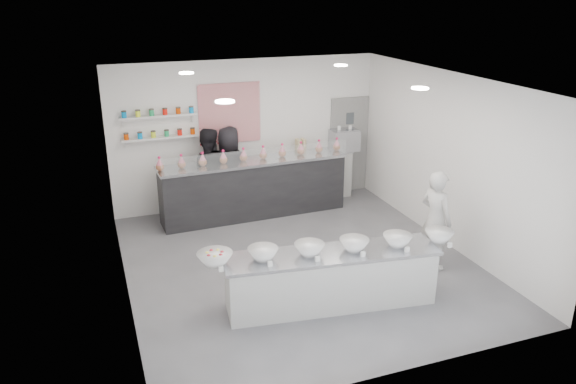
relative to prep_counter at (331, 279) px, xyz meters
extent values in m
plane|color=#515156|center=(0.04, 1.34, -0.42)|extent=(6.00, 6.00, 0.00)
plane|color=white|center=(0.04, 1.34, 2.58)|extent=(6.00, 6.00, 0.00)
plane|color=white|center=(0.04, 4.34, 1.08)|extent=(5.50, 0.00, 5.50)
plane|color=white|center=(-2.71, 1.34, 1.08)|extent=(0.00, 6.00, 6.00)
plane|color=white|center=(2.79, 1.34, 1.08)|extent=(0.00, 6.00, 6.00)
cube|color=gray|center=(2.34, 4.31, 0.63)|extent=(0.88, 0.04, 2.10)
cube|color=red|center=(-0.31, 4.31, 1.53)|extent=(1.25, 0.03, 1.20)
cube|color=silver|center=(-1.71, 4.24, 1.18)|extent=(1.45, 0.22, 0.04)
cube|color=silver|center=(-1.71, 4.24, 1.60)|extent=(1.45, 0.22, 0.04)
cylinder|color=white|center=(-1.36, 0.34, 2.56)|extent=(0.24, 0.24, 0.02)
cylinder|color=white|center=(1.44, 0.34, 2.56)|extent=(0.24, 0.24, 0.02)
cylinder|color=white|center=(-1.36, 2.94, 2.56)|extent=(0.24, 0.24, 0.02)
cylinder|color=white|center=(1.44, 2.94, 2.56)|extent=(0.24, 0.24, 0.02)
cube|color=#B3B3AE|center=(0.00, 0.00, 0.00)|extent=(3.11, 1.08, 0.83)
cube|color=black|center=(-0.04, 3.61, 0.16)|extent=(3.74, 0.81, 1.15)
cube|color=white|center=(-0.03, 3.29, 0.89)|extent=(3.66, 0.14, 0.31)
cube|color=#B3B3AE|center=(1.59, 4.12, 0.08)|extent=(1.35, 0.43, 1.00)
cube|color=#93969E|center=(2.14, 4.12, 0.81)|extent=(0.58, 0.40, 0.45)
imported|color=beige|center=(2.05, 0.52, 0.40)|extent=(0.53, 0.68, 1.63)
imported|color=black|center=(-0.88, 3.94, 0.47)|extent=(1.01, 0.87, 1.78)
imported|color=black|center=(-0.44, 3.94, 0.47)|extent=(1.02, 0.86, 1.78)
camera|label=1|loc=(-3.00, -6.41, 3.90)|focal=35.00mm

